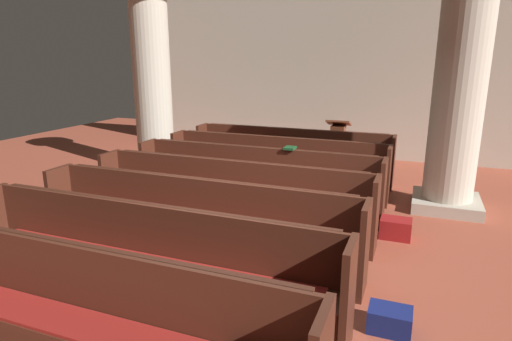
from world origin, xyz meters
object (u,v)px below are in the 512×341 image
at_px(pew_row_1, 275,164).
at_px(pew_row_5, 143,256).
at_px(pillar_aisle_side, 460,82).
at_px(kneeler_box_navy, 390,320).
at_px(pew_row_0, 290,153).
at_px(pew_row_3, 229,196).
at_px(pew_row_2, 255,178).
at_px(hymn_book, 290,148).
at_px(lectern, 337,149).
at_px(pew_row_4, 194,221).
at_px(kneeler_box_red, 396,228).
at_px(pew_row_6, 65,311).
at_px(pillar_far_side, 152,76).

xyz_separation_m(pew_row_1, pew_row_5, (0.00, -3.86, 0.00)).
relative_size(pillar_aisle_side, kneeler_box_navy, 10.24).
distance_m(pew_row_0, pew_row_3, 2.90).
height_order(pew_row_2, hymn_book, hymn_book).
bearing_deg(pew_row_2, pillar_aisle_side, 20.95).
distance_m(pillar_aisle_side, lectern, 3.08).
distance_m(pew_row_4, hymn_book, 2.22).
bearing_deg(pew_row_3, pew_row_2, 90.00).
bearing_deg(pillar_aisle_side, pew_row_5, -125.34).
height_order(pew_row_3, pew_row_4, same).
relative_size(pew_row_5, kneeler_box_red, 9.90).
bearing_deg(pew_row_1, pew_row_4, -90.00).
bearing_deg(hymn_book, pew_row_3, -113.76).
relative_size(pew_row_5, pew_row_6, 1.00).
bearing_deg(pew_row_6, kneeler_box_navy, 31.37).
bearing_deg(kneeler_box_red, pew_row_0, 132.76).
height_order(pew_row_2, pew_row_3, same).
distance_m(pew_row_5, pew_row_6, 0.97).
xyz_separation_m(pew_row_3, kneeler_box_red, (2.15, 0.57, -0.37)).
bearing_deg(pew_row_4, pew_row_3, 90.00).
distance_m(pew_row_0, pillar_far_side, 3.17).
relative_size(pew_row_1, kneeler_box_navy, 10.63).
relative_size(pew_row_4, hymn_book, 18.93).
bearing_deg(pew_row_4, pillar_far_side, 129.49).
distance_m(kneeler_box_red, kneeler_box_navy, 2.10).
relative_size(pew_row_3, pew_row_6, 1.00).
distance_m(pew_row_1, pew_row_4, 2.90).
bearing_deg(kneeler_box_navy, lectern, 105.57).
bearing_deg(pillar_far_side, pew_row_0, 10.27).
xyz_separation_m(pew_row_3, pew_row_5, (0.00, -1.93, 0.00)).
height_order(pew_row_1, lectern, lectern).
relative_size(pillar_aisle_side, lectern, 3.48).
relative_size(pew_row_4, pew_row_6, 1.00).
relative_size(pew_row_6, kneeler_box_navy, 10.63).
xyz_separation_m(hymn_book, kneeler_box_red, (1.65, -0.58, -0.84)).
relative_size(pew_row_6, pillar_aisle_side, 1.04).
relative_size(pew_row_3, hymn_book, 18.93).
relative_size(pew_row_2, kneeler_box_red, 9.90).
relative_size(pew_row_3, pillar_aisle_side, 1.04).
relative_size(pew_row_4, kneeler_box_red, 9.90).
bearing_deg(pew_row_1, pew_row_6, -90.00).
bearing_deg(pew_row_0, pillar_aisle_side, -16.82).
relative_size(pew_row_0, pillar_far_side, 1.04).
distance_m(lectern, hymn_book, 2.69).
height_order(pew_row_5, pew_row_6, same).
bearing_deg(kneeler_box_navy, pew_row_5, -169.90).
bearing_deg(pillar_far_side, pillar_aisle_side, -3.59).
height_order(pew_row_5, hymn_book, hymn_book).
height_order(pillar_far_side, kneeler_box_navy, pillar_far_side).
height_order(pew_row_1, pew_row_5, same).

